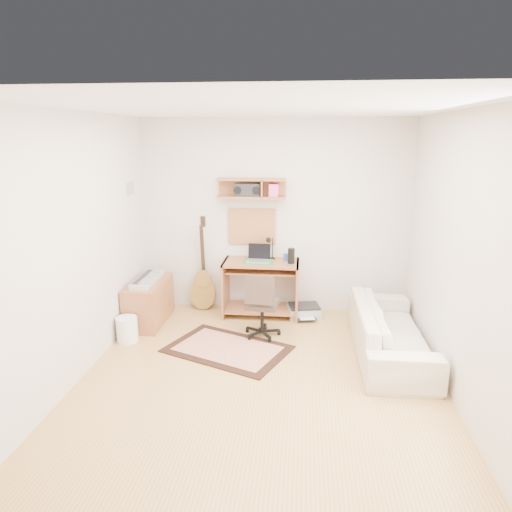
# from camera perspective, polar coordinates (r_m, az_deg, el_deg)

# --- Properties ---
(floor) EXTENTS (3.60, 4.00, 0.01)m
(floor) POSITION_cam_1_polar(r_m,az_deg,el_deg) (4.81, 0.52, -14.92)
(floor) COLOR tan
(floor) RESTS_ON ground
(ceiling) EXTENTS (3.60, 4.00, 0.01)m
(ceiling) POSITION_cam_1_polar(r_m,az_deg,el_deg) (4.20, 0.60, 17.84)
(ceiling) COLOR white
(ceiling) RESTS_ON ground
(back_wall) EXTENTS (3.60, 0.01, 2.60)m
(back_wall) POSITION_cam_1_polar(r_m,az_deg,el_deg) (6.28, 2.26, 4.81)
(back_wall) COLOR beige
(back_wall) RESTS_ON ground
(left_wall) EXTENTS (0.01, 4.00, 2.60)m
(left_wall) POSITION_cam_1_polar(r_m,az_deg,el_deg) (4.83, -21.29, 0.82)
(left_wall) COLOR beige
(left_wall) RESTS_ON ground
(right_wall) EXTENTS (0.01, 4.00, 2.60)m
(right_wall) POSITION_cam_1_polar(r_m,az_deg,el_deg) (4.53, 23.91, -0.30)
(right_wall) COLOR beige
(right_wall) RESTS_ON ground
(wall_shelf) EXTENTS (0.90, 0.25, 0.26)m
(wall_shelf) POSITION_cam_1_polar(r_m,az_deg,el_deg) (6.12, -0.62, 8.34)
(wall_shelf) COLOR #9D5B37
(wall_shelf) RESTS_ON back_wall
(cork_board) EXTENTS (0.64, 0.03, 0.49)m
(cork_board) POSITION_cam_1_polar(r_m,az_deg,el_deg) (6.30, -0.49, 3.65)
(cork_board) COLOR #A78453
(cork_board) RESTS_ON back_wall
(wall_photo) EXTENTS (0.02, 0.20, 0.15)m
(wall_photo) POSITION_cam_1_polar(r_m,az_deg,el_deg) (6.11, -15.18, 8.02)
(wall_photo) COLOR #4C8CBF
(wall_photo) RESTS_ON left_wall
(desk) EXTENTS (1.00, 0.55, 0.75)m
(desk) POSITION_cam_1_polar(r_m,az_deg,el_deg) (6.25, 0.63, -4.00)
(desk) COLOR #9D5B37
(desk) RESTS_ON floor
(laptop) EXTENTS (0.31, 0.31, 0.23)m
(laptop) POSITION_cam_1_polar(r_m,az_deg,el_deg) (6.09, 0.31, 0.31)
(laptop) COLOR silver
(laptop) RESTS_ON desk
(speaker) EXTENTS (0.09, 0.09, 0.20)m
(speaker) POSITION_cam_1_polar(r_m,az_deg,el_deg) (6.04, 4.36, 0.02)
(speaker) COLOR black
(speaker) RESTS_ON desk
(desk_lamp) EXTENTS (0.10, 0.10, 0.30)m
(desk_lamp) POSITION_cam_1_polar(r_m,az_deg,el_deg) (6.22, 2.05, 0.98)
(desk_lamp) COLOR black
(desk_lamp) RESTS_ON desk
(pencil_cup) EXTENTS (0.06, 0.06, 0.09)m
(pencil_cup) POSITION_cam_1_polar(r_m,az_deg,el_deg) (6.20, 3.66, -0.10)
(pencil_cup) COLOR #314595
(pencil_cup) RESTS_ON desk
(boombox) EXTENTS (0.33, 0.15, 0.17)m
(boombox) POSITION_cam_1_polar(r_m,az_deg,el_deg) (6.12, -1.04, 8.16)
(boombox) COLOR black
(boombox) RESTS_ON wall_shelf
(rug) EXTENTS (1.56, 1.33, 0.02)m
(rug) POSITION_cam_1_polar(r_m,az_deg,el_deg) (5.40, -3.52, -11.32)
(rug) COLOR beige
(rug) RESTS_ON floor
(task_chair) EXTENTS (0.46, 0.46, 0.82)m
(task_chair) POSITION_cam_1_polar(r_m,az_deg,el_deg) (5.58, 0.77, -5.94)
(task_chair) COLOR #35271F
(task_chair) RESTS_ON floor
(cabinet) EXTENTS (0.40, 0.90, 0.55)m
(cabinet) POSITION_cam_1_polar(r_m,az_deg,el_deg) (6.20, -13.06, -5.51)
(cabinet) COLOR #9D5B37
(cabinet) RESTS_ON floor
(music_keyboard) EXTENTS (0.22, 0.72, 0.06)m
(music_keyboard) POSITION_cam_1_polar(r_m,az_deg,el_deg) (6.10, -13.22, -2.81)
(music_keyboard) COLOR #B2B5BA
(music_keyboard) RESTS_ON cabinet
(guitar) EXTENTS (0.36, 0.24, 1.31)m
(guitar) POSITION_cam_1_polar(r_m,az_deg,el_deg) (6.42, -6.65, -0.98)
(guitar) COLOR olive
(guitar) RESTS_ON floor
(waste_basket) EXTENTS (0.27, 0.27, 0.30)m
(waste_basket) POSITION_cam_1_polar(r_m,az_deg,el_deg) (5.75, -15.58, -8.68)
(waste_basket) COLOR white
(waste_basket) RESTS_ON floor
(printer) EXTENTS (0.47, 0.40, 0.16)m
(printer) POSITION_cam_1_polar(r_m,az_deg,el_deg) (6.31, 5.92, -6.70)
(printer) COLOR #A5A8AA
(printer) RESTS_ON floor
(sofa) EXTENTS (0.55, 1.88, 0.73)m
(sofa) POSITION_cam_1_polar(r_m,az_deg,el_deg) (5.37, 16.23, -7.87)
(sofa) COLOR beige
(sofa) RESTS_ON floor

